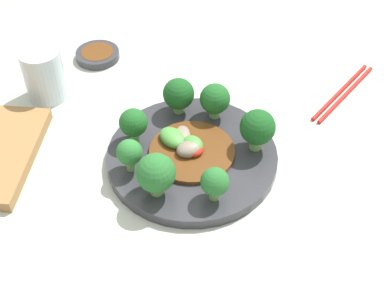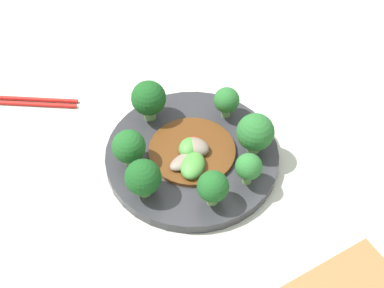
{
  "view_description": "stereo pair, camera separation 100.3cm",
  "coord_description": "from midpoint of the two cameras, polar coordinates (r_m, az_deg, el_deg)",
  "views": [
    {
      "loc": [
        -0.29,
        0.55,
        1.33
      ],
      "look_at": [
        -0.01,
        0.02,
        0.75
      ],
      "focal_mm": 50.0,
      "sensor_mm": 36.0,
      "label": 1
    },
    {
      "loc": [
        0.52,
        -0.05,
        1.37
      ],
      "look_at": [
        -0.01,
        0.02,
        0.75
      ],
      "focal_mm": 50.0,
      "sensor_mm": 36.0,
      "label": 2
    }
  ],
  "objects": [
    {
      "name": "table",
      "position": [
        1.04,
        -17.95,
        -34.24
      ],
      "size": [
        1.12,
        0.89,
        0.71
      ],
      "color": "#B7BCAD",
      "rests_on": "ground_plane"
    },
    {
      "name": "broccoli_east",
      "position": [
        0.63,
        -25.26,
        -37.48
      ],
      "size": [
        0.05,
        0.05,
        0.06
      ],
      "color": "#7AAD5B",
      "rests_on": "plate"
    },
    {
      "name": "plate",
      "position": [
        0.69,
        -23.91,
        -29.7
      ],
      "size": [
        0.27,
        0.27,
        0.02
      ],
      "color": "#333338",
      "rests_on": "table"
    },
    {
      "name": "stirfry_center",
      "position": [
        0.67,
        -24.68,
        -29.99
      ],
      "size": [
        0.14,
        0.14,
        0.03
      ],
      "color": "#5B3314",
      "rests_on": "plate"
    },
    {
      "name": "broccoli_southwest",
      "position": [
        0.68,
        -29.3,
        -21.38
      ],
      "size": [
        0.06,
        0.06,
        0.07
      ],
      "color": "#7AAD5B",
      "rests_on": "plate"
    },
    {
      "name": "broccoli_north",
      "position": [
        0.61,
        -15.96,
        -30.2
      ],
      "size": [
        0.06,
        0.06,
        0.07
      ],
      "color": "#7AAD5B",
      "rests_on": "plate"
    },
    {
      "name": "broccoli_northwest",
      "position": [
        0.65,
        -18.24,
        -22.94
      ],
      "size": [
        0.04,
        0.04,
        0.06
      ],
      "color": "#70A356",
      "rests_on": "plate"
    },
    {
      "name": "broccoli_south",
      "position": [
        0.68,
        -34.04,
        -28.41
      ],
      "size": [
        0.05,
        0.05,
        0.06
      ],
      "color": "#7AAD5B",
      "rests_on": "plate"
    },
    {
      "name": "broccoli_northeast",
      "position": [
        0.62,
        -18.57,
        -35.31
      ],
      "size": [
        0.04,
        0.04,
        0.06
      ],
      "color": "#70A356",
      "rests_on": "plate"
    },
    {
      "name": "broccoli_southeast",
      "position": [
        0.67,
        -34.09,
        -33.61
      ],
      "size": [
        0.05,
        0.05,
        0.06
      ],
      "color": "#7AAD5B",
      "rests_on": "plate"
    },
    {
      "name": "chopsticks",
      "position": [
        0.87,
        -40.57,
        -16.49
      ],
      "size": [
        0.06,
        0.2,
        0.01
      ],
      "color": "red",
      "rests_on": "table"
    }
  ]
}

